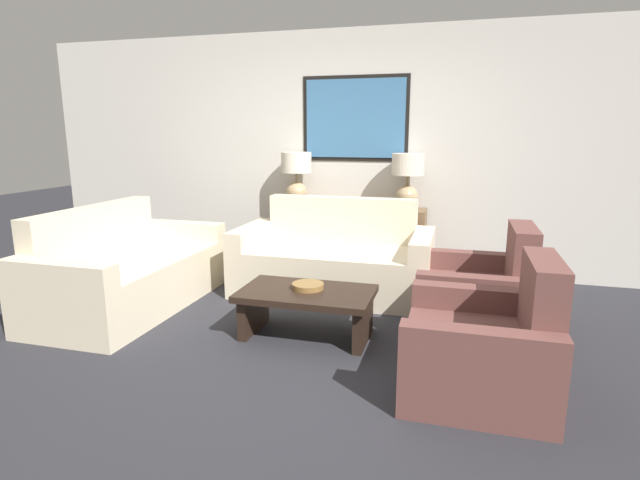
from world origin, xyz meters
TOP-DOWN VIEW (x-y plane):
  - ground_plane at (0.00, 0.00)m, footprint 20.00×20.00m
  - back_wall at (0.00, 2.34)m, footprint 7.72×0.12m
  - console_table at (0.00, 2.08)m, footprint 1.65×0.36m
  - table_lamp_left at (-0.62, 2.08)m, footprint 0.34×0.34m
  - table_lamp_right at (0.62, 2.08)m, footprint 0.34×0.34m
  - couch_by_back_wall at (0.00, 1.38)m, footprint 1.88×0.94m
  - couch_by_side at (-1.70, 0.47)m, footprint 0.94×1.88m
  - coffee_table at (0.07, 0.24)m, footprint 1.02×0.60m
  - decorative_bowl at (0.06, 0.29)m, footprint 0.25×0.25m
  - armchair_near_back_wall at (1.35, 0.75)m, footprint 0.85×0.91m
  - armchair_near_camera at (1.35, -0.28)m, footprint 0.85×0.91m

SIDE VIEW (x-z plane):
  - ground_plane at x=0.00m, z-range 0.00..0.00m
  - coffee_table at x=0.07m, z-range 0.08..0.46m
  - armchair_near_back_wall at x=1.35m, z-range -0.15..0.71m
  - armchair_near_camera at x=1.35m, z-range -0.15..0.71m
  - couch_by_back_wall at x=0.00m, z-range -0.15..0.75m
  - couch_by_side at x=-1.70m, z-range -0.15..0.75m
  - console_table at x=0.00m, z-range 0.00..0.75m
  - decorative_bowl at x=0.06m, z-range 0.37..0.41m
  - table_lamp_left at x=-0.62m, z-range 0.81..1.40m
  - table_lamp_right at x=0.62m, z-range 0.81..1.40m
  - back_wall at x=0.00m, z-range 0.01..2.66m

